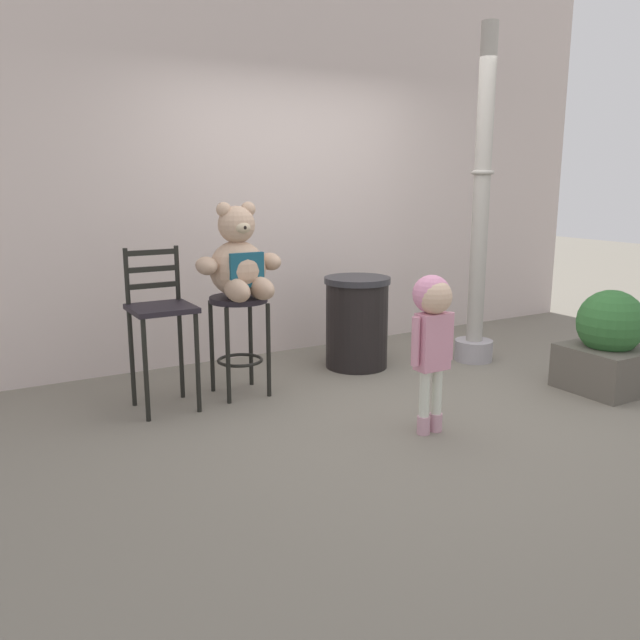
{
  "coord_description": "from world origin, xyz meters",
  "views": [
    {
      "loc": [
        -2.72,
        -3.53,
        1.55
      ],
      "look_at": [
        -0.56,
        0.2,
        0.62
      ],
      "focal_mm": 36.72,
      "sensor_mm": 36.0,
      "label": 1
    }
  ],
  "objects_px": {
    "trash_bin": "(357,322)",
    "planter_with_shrub": "(608,345)",
    "bar_stool_with_teddy": "(239,324)",
    "child_walking": "(432,320)",
    "lamppost": "(479,235)",
    "teddy_bear": "(239,262)",
    "bar_chair_empty": "(161,317)"
  },
  "relations": [
    {
      "from": "bar_stool_with_teddy",
      "to": "bar_chair_empty",
      "type": "distance_m",
      "value": 0.59
    },
    {
      "from": "trash_bin",
      "to": "lamppost",
      "type": "xyz_separation_m",
      "value": [
        0.99,
        -0.35,
        0.71
      ]
    },
    {
      "from": "bar_stool_with_teddy",
      "to": "teddy_bear",
      "type": "height_order",
      "value": "teddy_bear"
    },
    {
      "from": "teddy_bear",
      "to": "child_walking",
      "type": "distance_m",
      "value": 1.47
    },
    {
      "from": "teddy_bear",
      "to": "planter_with_shrub",
      "type": "bearing_deg",
      "value": -27.5
    },
    {
      "from": "planter_with_shrub",
      "to": "child_walking",
      "type": "bearing_deg",
      "value": 179.87
    },
    {
      "from": "bar_stool_with_teddy",
      "to": "trash_bin",
      "type": "relative_size",
      "value": 0.96
    },
    {
      "from": "trash_bin",
      "to": "lamppost",
      "type": "bearing_deg",
      "value": -19.35
    },
    {
      "from": "child_walking",
      "to": "lamppost",
      "type": "height_order",
      "value": "lamppost"
    },
    {
      "from": "teddy_bear",
      "to": "child_walking",
      "type": "relative_size",
      "value": 0.68
    },
    {
      "from": "bar_stool_with_teddy",
      "to": "teddy_bear",
      "type": "bearing_deg",
      "value": -90.0
    },
    {
      "from": "bar_stool_with_teddy",
      "to": "child_walking",
      "type": "bearing_deg",
      "value": -60.66
    },
    {
      "from": "teddy_bear",
      "to": "lamppost",
      "type": "distance_m",
      "value": 2.13
    },
    {
      "from": "bar_stool_with_teddy",
      "to": "bar_chair_empty",
      "type": "xyz_separation_m",
      "value": [
        -0.57,
        -0.01,
        0.12
      ]
    },
    {
      "from": "bar_stool_with_teddy",
      "to": "child_walking",
      "type": "relative_size",
      "value": 0.74
    },
    {
      "from": "bar_stool_with_teddy",
      "to": "planter_with_shrub",
      "type": "relative_size",
      "value": 0.96
    },
    {
      "from": "child_walking",
      "to": "bar_chair_empty",
      "type": "height_order",
      "value": "bar_chair_empty"
    },
    {
      "from": "child_walking",
      "to": "bar_chair_empty",
      "type": "distance_m",
      "value": 1.81
    },
    {
      "from": "trash_bin",
      "to": "bar_stool_with_teddy",
      "type": "bearing_deg",
      "value": -171.48
    },
    {
      "from": "planter_with_shrub",
      "to": "bar_stool_with_teddy",
      "type": "bearing_deg",
      "value": 151.92
    },
    {
      "from": "child_walking",
      "to": "teddy_bear",
      "type": "bearing_deg",
      "value": 94.54
    },
    {
      "from": "bar_stool_with_teddy",
      "to": "lamppost",
      "type": "distance_m",
      "value": 2.2
    },
    {
      "from": "lamppost",
      "to": "planter_with_shrub",
      "type": "xyz_separation_m",
      "value": [
        0.29,
        -1.11,
        -0.75
      ]
    },
    {
      "from": "teddy_bear",
      "to": "bar_chair_empty",
      "type": "bearing_deg",
      "value": 178.2
    },
    {
      "from": "teddy_bear",
      "to": "lamppost",
      "type": "height_order",
      "value": "lamppost"
    },
    {
      "from": "trash_bin",
      "to": "planter_with_shrub",
      "type": "distance_m",
      "value": 1.94
    },
    {
      "from": "child_walking",
      "to": "bar_chair_empty",
      "type": "relative_size",
      "value": 0.9
    },
    {
      "from": "trash_bin",
      "to": "teddy_bear",
      "type": "bearing_deg",
      "value": -169.93
    },
    {
      "from": "bar_stool_with_teddy",
      "to": "child_walking",
      "type": "xyz_separation_m",
      "value": [
        0.72,
        -1.28,
        0.19
      ]
    },
    {
      "from": "bar_chair_empty",
      "to": "trash_bin",
      "type": "bearing_deg",
      "value": 6.11
    },
    {
      "from": "teddy_bear",
      "to": "lamppost",
      "type": "bearing_deg",
      "value": -3.99
    },
    {
      "from": "trash_bin",
      "to": "planter_with_shrub",
      "type": "relative_size",
      "value": 1.0
    }
  ]
}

